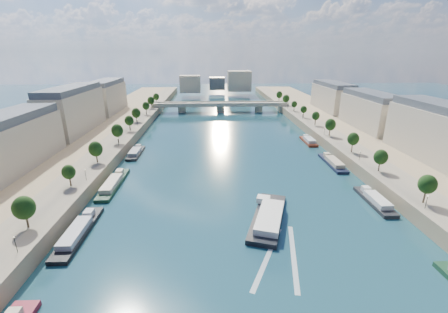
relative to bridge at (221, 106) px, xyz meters
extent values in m
plane|color=#0D323C|center=(0.00, -119.62, -5.08)|extent=(700.00, 700.00, 0.00)
cube|color=#9E8460|center=(-72.00, -119.62, -2.58)|extent=(44.00, 520.00, 5.00)
cube|color=#9E8460|center=(72.00, -119.62, -2.58)|extent=(44.00, 520.00, 5.00)
cube|color=gray|center=(-57.00, -119.62, -0.03)|extent=(14.00, 520.00, 0.10)
cube|color=gray|center=(57.00, -119.62, -0.03)|extent=(14.00, 520.00, 0.10)
cylinder|color=#382B1E|center=(-55.00, -177.62, 1.83)|extent=(0.50, 0.50, 3.82)
ellipsoid|color=black|center=(-55.00, -177.62, 5.42)|extent=(4.80, 4.80, 5.52)
cylinder|color=#382B1E|center=(-55.00, -153.62, 1.83)|extent=(0.50, 0.50, 3.82)
ellipsoid|color=black|center=(-55.00, -153.62, 5.42)|extent=(4.80, 4.80, 5.52)
cylinder|color=#382B1E|center=(-55.00, -129.62, 1.83)|extent=(0.50, 0.50, 3.82)
ellipsoid|color=black|center=(-55.00, -129.62, 5.42)|extent=(4.80, 4.80, 5.52)
cylinder|color=#382B1E|center=(-55.00, -105.62, 1.83)|extent=(0.50, 0.50, 3.82)
ellipsoid|color=black|center=(-55.00, -105.62, 5.42)|extent=(4.80, 4.80, 5.52)
cylinder|color=#382B1E|center=(-55.00, -81.62, 1.83)|extent=(0.50, 0.50, 3.82)
ellipsoid|color=black|center=(-55.00, -81.62, 5.42)|extent=(4.80, 4.80, 5.52)
cylinder|color=#382B1E|center=(-55.00, -57.62, 1.83)|extent=(0.50, 0.50, 3.82)
ellipsoid|color=black|center=(-55.00, -57.62, 5.42)|extent=(4.80, 4.80, 5.52)
cylinder|color=#382B1E|center=(-55.00, -33.62, 1.83)|extent=(0.50, 0.50, 3.82)
ellipsoid|color=black|center=(-55.00, -33.62, 5.42)|extent=(4.80, 4.80, 5.52)
cylinder|color=#382B1E|center=(-55.00, -9.62, 1.83)|extent=(0.50, 0.50, 3.82)
ellipsoid|color=black|center=(-55.00, -9.62, 5.42)|extent=(4.80, 4.80, 5.52)
cylinder|color=#382B1E|center=(-55.00, 14.38, 1.83)|extent=(0.50, 0.50, 3.82)
ellipsoid|color=black|center=(-55.00, 14.38, 5.42)|extent=(4.80, 4.80, 5.52)
cylinder|color=#382B1E|center=(55.00, -169.62, 1.83)|extent=(0.50, 0.50, 3.82)
ellipsoid|color=black|center=(55.00, -169.62, 5.42)|extent=(4.80, 4.80, 5.52)
cylinder|color=#382B1E|center=(55.00, -145.62, 1.83)|extent=(0.50, 0.50, 3.82)
ellipsoid|color=black|center=(55.00, -145.62, 5.42)|extent=(4.80, 4.80, 5.52)
cylinder|color=#382B1E|center=(55.00, -121.62, 1.83)|extent=(0.50, 0.50, 3.82)
ellipsoid|color=black|center=(55.00, -121.62, 5.42)|extent=(4.80, 4.80, 5.52)
cylinder|color=#382B1E|center=(55.00, -97.62, 1.83)|extent=(0.50, 0.50, 3.82)
ellipsoid|color=black|center=(55.00, -97.62, 5.42)|extent=(4.80, 4.80, 5.52)
cylinder|color=#382B1E|center=(55.00, -73.62, 1.83)|extent=(0.50, 0.50, 3.82)
ellipsoid|color=black|center=(55.00, -73.62, 5.42)|extent=(4.80, 4.80, 5.52)
cylinder|color=#382B1E|center=(55.00, -49.62, 1.83)|extent=(0.50, 0.50, 3.82)
ellipsoid|color=black|center=(55.00, -49.62, 5.42)|extent=(4.80, 4.80, 5.52)
cylinder|color=#382B1E|center=(55.00, -25.62, 1.83)|extent=(0.50, 0.50, 3.82)
ellipsoid|color=black|center=(55.00, -25.62, 5.42)|extent=(4.80, 4.80, 5.52)
cylinder|color=#382B1E|center=(55.00, -1.62, 1.83)|extent=(0.50, 0.50, 3.82)
ellipsoid|color=black|center=(55.00, -1.62, 5.42)|extent=(4.80, 4.80, 5.52)
cylinder|color=#382B1E|center=(55.00, 22.38, 1.83)|extent=(0.50, 0.50, 3.82)
ellipsoid|color=black|center=(55.00, 22.38, 5.42)|extent=(4.80, 4.80, 5.52)
cylinder|color=black|center=(-52.50, -189.62, 1.92)|extent=(0.14, 0.14, 4.00)
sphere|color=#FFE5B2|center=(-52.50, -189.62, 4.02)|extent=(0.36, 0.36, 0.36)
cylinder|color=black|center=(-52.50, -149.62, 1.92)|extent=(0.14, 0.14, 4.00)
sphere|color=#FFE5B2|center=(-52.50, -149.62, 4.02)|extent=(0.36, 0.36, 0.36)
cylinder|color=black|center=(-52.50, -109.62, 1.92)|extent=(0.14, 0.14, 4.00)
sphere|color=#FFE5B2|center=(-52.50, -109.62, 4.02)|extent=(0.36, 0.36, 0.36)
cylinder|color=black|center=(-52.50, -69.62, 1.92)|extent=(0.14, 0.14, 4.00)
sphere|color=#FFE5B2|center=(-52.50, -69.62, 4.02)|extent=(0.36, 0.36, 0.36)
cylinder|color=black|center=(-52.50, -29.62, 1.92)|extent=(0.14, 0.14, 4.00)
sphere|color=#FFE5B2|center=(-52.50, -29.62, 4.02)|extent=(0.36, 0.36, 0.36)
cylinder|color=black|center=(52.50, -174.62, 1.92)|extent=(0.14, 0.14, 4.00)
sphere|color=#FFE5B2|center=(52.50, -174.62, 4.02)|extent=(0.36, 0.36, 0.36)
cylinder|color=black|center=(52.50, -134.62, 1.92)|extent=(0.14, 0.14, 4.00)
sphere|color=#FFE5B2|center=(52.50, -134.62, 4.02)|extent=(0.36, 0.36, 0.36)
cylinder|color=black|center=(52.50, -94.62, 1.92)|extent=(0.14, 0.14, 4.00)
sphere|color=#FFE5B2|center=(52.50, -94.62, 4.02)|extent=(0.36, 0.36, 0.36)
cylinder|color=black|center=(52.50, -54.62, 1.92)|extent=(0.14, 0.14, 4.00)
sphere|color=#FFE5B2|center=(52.50, -54.62, 4.02)|extent=(0.36, 0.36, 0.36)
cylinder|color=black|center=(52.50, -14.62, 1.92)|extent=(0.14, 0.14, 4.00)
sphere|color=#FFE5B2|center=(52.50, -14.62, 4.02)|extent=(0.36, 0.36, 0.36)
cube|color=#C5B197|center=(-85.00, -136.62, 9.92)|extent=(16.00, 52.00, 20.00)
cube|color=#474C54|center=(-85.00, -136.62, 21.52)|extent=(14.72, 50.44, 3.20)
cube|color=#C5B197|center=(-85.00, -78.62, 9.92)|extent=(16.00, 52.00, 20.00)
cube|color=#474C54|center=(-85.00, -78.62, 21.52)|extent=(14.72, 50.44, 3.20)
cube|color=#C5B197|center=(-85.00, -20.62, 9.92)|extent=(16.00, 52.00, 20.00)
cube|color=#474C54|center=(-85.00, -20.62, 21.52)|extent=(14.72, 50.44, 3.20)
cube|color=#C5B197|center=(85.00, -136.62, 9.92)|extent=(16.00, 52.00, 20.00)
cube|color=#C5B197|center=(85.00, -78.62, 9.92)|extent=(16.00, 52.00, 20.00)
cube|color=#474C54|center=(85.00, -78.62, 21.52)|extent=(14.72, 50.44, 3.20)
cube|color=#C5B197|center=(85.00, -20.62, 9.92)|extent=(16.00, 52.00, 20.00)
cube|color=#474C54|center=(85.00, -20.62, 21.52)|extent=(14.72, 50.44, 3.20)
cube|color=#C5B197|center=(-30.00, 90.38, 8.92)|extent=(22.00, 18.00, 18.00)
cube|color=#C5B197|center=(25.00, 100.38, 10.92)|extent=(26.00, 20.00, 22.00)
cube|color=#474C54|center=(0.00, 115.38, 6.92)|extent=(18.00, 16.00, 14.00)
cube|color=#C1B79E|center=(0.00, 0.00, 1.12)|extent=(112.00, 11.00, 2.20)
cube|color=#C1B79E|center=(0.00, -5.00, 2.62)|extent=(112.00, 0.80, 0.90)
cube|color=#C1B79E|center=(0.00, 5.00, 2.62)|extent=(112.00, 0.80, 0.90)
cylinder|color=#C1B79E|center=(-32.00, 0.00, -2.58)|extent=(6.40, 6.40, 5.00)
cylinder|color=#C1B79E|center=(0.00, 0.00, -2.58)|extent=(6.40, 6.40, 5.00)
cylinder|color=#C1B79E|center=(32.00, 0.00, -2.58)|extent=(6.40, 6.40, 5.00)
cube|color=#C1B79E|center=(-52.00, 0.00, -2.58)|extent=(6.00, 12.00, 5.00)
cube|color=#C1B79E|center=(52.00, 0.00, -2.58)|extent=(6.00, 12.00, 5.00)
cube|color=black|center=(8.07, -170.11, -4.67)|extent=(16.63, 29.61, 2.04)
cube|color=white|center=(8.07, -172.39, -2.73)|extent=(12.12, 19.68, 1.83)
cube|color=white|center=(8.07, -161.56, -2.75)|extent=(4.93, 4.52, 1.80)
cube|color=silver|center=(4.87, -187.11, -5.06)|extent=(12.15, 24.04, 0.04)
cube|color=silver|center=(11.27, -187.11, -5.06)|extent=(6.22, 25.74, 0.04)
cube|color=black|center=(-45.50, -175.26, -4.78)|extent=(5.00, 26.09, 1.80)
cube|color=#AEB2BB|center=(-45.50, -177.35, -3.08)|extent=(4.10, 14.35, 1.60)
cube|color=#AEB2BB|center=(-45.50, -167.44, -2.98)|extent=(2.50, 3.13, 1.80)
cube|color=#173A24|center=(-45.50, -143.43, -4.78)|extent=(5.00, 28.11, 1.80)
cube|color=beige|center=(-45.50, -145.68, -3.08)|extent=(4.10, 15.46, 1.60)
cube|color=beige|center=(-45.50, -135.00, -2.98)|extent=(2.50, 3.37, 1.80)
cube|color=black|center=(-45.50, -107.09, -4.78)|extent=(5.00, 20.63, 1.80)
cube|color=#92929A|center=(-45.50, -108.74, -3.08)|extent=(4.10, 11.35, 1.60)
cube|color=#92929A|center=(-45.50, -100.90, -2.98)|extent=(2.50, 2.48, 1.80)
cube|color=#262629|center=(45.50, -161.37, -4.78)|extent=(5.00, 20.64, 1.80)
cube|color=white|center=(45.50, -163.02, -3.08)|extent=(4.10, 11.35, 1.60)
cube|color=white|center=(45.50, -155.18, -2.98)|extent=(2.50, 2.48, 1.80)
cube|color=#161C32|center=(45.50, -125.34, -4.78)|extent=(5.00, 23.64, 1.80)
cube|color=#C8B596|center=(45.50, -127.23, -3.08)|extent=(4.10, 13.00, 1.60)
cube|color=#C8B596|center=(45.50, -118.25, -2.98)|extent=(2.50, 2.84, 1.80)
cube|color=maroon|center=(45.50, -91.17, -4.78)|extent=(5.00, 18.38, 1.80)
cube|color=#B7BDC4|center=(45.50, -92.64, -3.08)|extent=(4.10, 10.11, 1.60)
cube|color=#B7BDC4|center=(45.50, -85.66, -2.98)|extent=(2.50, 2.21, 1.80)
camera|label=1|loc=(-8.85, -247.95, 42.67)|focal=24.00mm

